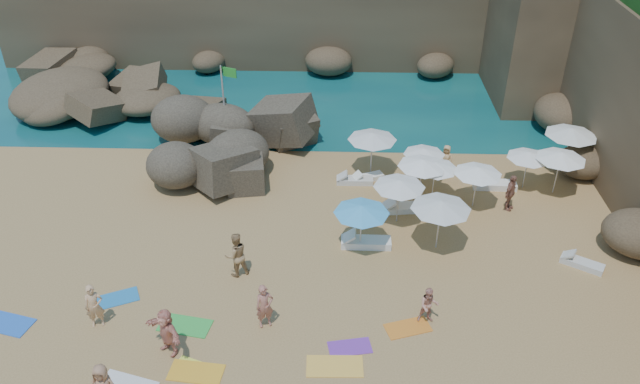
{
  "coord_description": "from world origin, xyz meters",
  "views": [
    {
      "loc": [
        2.69,
        -18.53,
        15.9
      ],
      "look_at": [
        2.0,
        3.0,
        2.0
      ],
      "focal_mm": 35.0,
      "sensor_mm": 36.0,
      "label": 1
    }
  ],
  "objects_px": {
    "rock_outcrop": "(243,162)",
    "parasol_2": "(561,156)",
    "person_stand_1": "(236,255)",
    "person_stand_0": "(94,306)",
    "person_stand_4": "(446,159)",
    "parasol_0": "(422,163)",
    "parasol_1": "(372,136)",
    "flag_pole": "(226,95)",
    "person_stand_5": "(243,173)",
    "person_stand_3": "(510,193)",
    "lounger_0": "(367,178)",
    "person_stand_2": "(225,154)"
  },
  "relations": [
    {
      "from": "rock_outcrop",
      "to": "parasol_2",
      "type": "xyz_separation_m",
      "value": [
        14.96,
        -2.34,
        1.97
      ]
    },
    {
      "from": "rock_outcrop",
      "to": "person_stand_1",
      "type": "relative_size",
      "value": 4.0
    },
    {
      "from": "person_stand_0",
      "to": "person_stand_4",
      "type": "relative_size",
      "value": 1.19
    },
    {
      "from": "parasol_0",
      "to": "parasol_1",
      "type": "bearing_deg",
      "value": 133.86
    },
    {
      "from": "parasol_2",
      "to": "person_stand_4",
      "type": "xyz_separation_m",
      "value": [
        -4.85,
        1.69,
        -1.23
      ]
    },
    {
      "from": "flag_pole",
      "to": "person_stand_5",
      "type": "bearing_deg",
      "value": -73.39
    },
    {
      "from": "person_stand_4",
      "to": "parasol_0",
      "type": "bearing_deg",
      "value": -96.55
    },
    {
      "from": "person_stand_0",
      "to": "person_stand_3",
      "type": "xyz_separation_m",
      "value": [
        16.06,
        7.77,
        -0.01
      ]
    },
    {
      "from": "lounger_0",
      "to": "person_stand_1",
      "type": "relative_size",
      "value": 0.84
    },
    {
      "from": "rock_outcrop",
      "to": "parasol_0",
      "type": "height_order",
      "value": "parasol_0"
    },
    {
      "from": "flag_pole",
      "to": "person_stand_0",
      "type": "xyz_separation_m",
      "value": [
        -2.57,
        -13.58,
        -1.91
      ]
    },
    {
      "from": "flag_pole",
      "to": "person_stand_3",
      "type": "relative_size",
      "value": 2.51
    },
    {
      "from": "parasol_2",
      "to": "person_stand_3",
      "type": "relative_size",
      "value": 1.3
    },
    {
      "from": "parasol_1",
      "to": "person_stand_5",
      "type": "xyz_separation_m",
      "value": [
        -6.06,
        -1.64,
        -1.2
      ]
    },
    {
      "from": "rock_outcrop",
      "to": "parasol_1",
      "type": "height_order",
      "value": "parasol_1"
    },
    {
      "from": "parasol_0",
      "to": "person_stand_5",
      "type": "xyz_separation_m",
      "value": [
        -8.21,
        0.6,
        -1.07
      ]
    },
    {
      "from": "person_stand_0",
      "to": "person_stand_4",
      "type": "bearing_deg",
      "value": 21.47
    },
    {
      "from": "person_stand_2",
      "to": "person_stand_5",
      "type": "height_order",
      "value": "person_stand_2"
    },
    {
      "from": "flag_pole",
      "to": "lounger_0",
      "type": "distance_m",
      "value": 8.47
    },
    {
      "from": "parasol_1",
      "to": "person_stand_1",
      "type": "bearing_deg",
      "value": -124.99
    },
    {
      "from": "lounger_0",
      "to": "person_stand_4",
      "type": "relative_size",
      "value": 1.07
    },
    {
      "from": "lounger_0",
      "to": "person_stand_4",
      "type": "height_order",
      "value": "person_stand_4"
    },
    {
      "from": "parasol_0",
      "to": "lounger_0",
      "type": "xyz_separation_m",
      "value": [
        -2.34,
        1.6,
        -1.8
      ]
    },
    {
      "from": "person_stand_2",
      "to": "person_stand_5",
      "type": "distance_m",
      "value": 2.1
    },
    {
      "from": "person_stand_1",
      "to": "person_stand_5",
      "type": "xyz_separation_m",
      "value": [
        -0.6,
        6.16,
        -0.09
      ]
    },
    {
      "from": "flag_pole",
      "to": "person_stand_0",
      "type": "height_order",
      "value": "flag_pole"
    },
    {
      "from": "parasol_2",
      "to": "person_stand_1",
      "type": "distance_m",
      "value": 15.38
    },
    {
      "from": "person_stand_0",
      "to": "person_stand_2",
      "type": "xyz_separation_m",
      "value": [
        2.81,
        10.84,
        -0.01
      ]
    },
    {
      "from": "parasol_1",
      "to": "person_stand_4",
      "type": "distance_m",
      "value": 3.89
    },
    {
      "from": "flag_pole",
      "to": "parasol_1",
      "type": "xyz_separation_m",
      "value": [
        7.41,
        -2.89,
        -0.73
      ]
    },
    {
      "from": "parasol_0",
      "to": "lounger_0",
      "type": "bearing_deg",
      "value": 145.58
    },
    {
      "from": "person_stand_0",
      "to": "parasol_2",
      "type": "bearing_deg",
      "value": 9.33
    },
    {
      "from": "rock_outcrop",
      "to": "person_stand_3",
      "type": "bearing_deg",
      "value": -16.88
    },
    {
      "from": "person_stand_2",
      "to": "rock_outcrop",
      "type": "bearing_deg",
      "value": -85.28
    },
    {
      "from": "flag_pole",
      "to": "parasol_2",
      "type": "height_order",
      "value": "flag_pole"
    },
    {
      "from": "parasol_2",
      "to": "person_stand_0",
      "type": "xyz_separation_m",
      "value": [
        -18.49,
        -9.23,
        -1.09
      ]
    },
    {
      "from": "parasol_1",
      "to": "parasol_0",
      "type": "bearing_deg",
      "value": -46.14
    },
    {
      "from": "parasol_0",
      "to": "person_stand_1",
      "type": "bearing_deg",
      "value": -143.86
    },
    {
      "from": "lounger_0",
      "to": "person_stand_3",
      "type": "xyz_separation_m",
      "value": [
        6.26,
        -2.29,
        0.75
      ]
    },
    {
      "from": "parasol_2",
      "to": "person_stand_5",
      "type": "xyz_separation_m",
      "value": [
        -14.57,
        -0.18,
        -1.11
      ]
    },
    {
      "from": "parasol_1",
      "to": "person_stand_3",
      "type": "xyz_separation_m",
      "value": [
        6.07,
        -2.92,
        -1.18
      ]
    },
    {
      "from": "lounger_0",
      "to": "person_stand_2",
      "type": "xyz_separation_m",
      "value": [
        -6.98,
        0.79,
        0.75
      ]
    },
    {
      "from": "parasol_2",
      "to": "person_stand_0",
      "type": "height_order",
      "value": "parasol_2"
    },
    {
      "from": "rock_outcrop",
      "to": "lounger_0",
      "type": "bearing_deg",
      "value": -13.59
    },
    {
      "from": "person_stand_4",
      "to": "person_stand_1",
      "type": "bearing_deg",
      "value": -113.8
    },
    {
      "from": "person_stand_0",
      "to": "person_stand_5",
      "type": "relative_size",
      "value": 1.02
    },
    {
      "from": "flag_pole",
      "to": "person_stand_1",
      "type": "distance_m",
      "value": 11.02
    },
    {
      "from": "flag_pole",
      "to": "parasol_1",
      "type": "distance_m",
      "value": 7.99
    },
    {
      "from": "person_stand_0",
      "to": "person_stand_5",
      "type": "xyz_separation_m",
      "value": [
        3.92,
        9.06,
        -0.02
      ]
    },
    {
      "from": "person_stand_5",
      "to": "parasol_2",
      "type": "bearing_deg",
      "value": 2.21
    }
  ]
}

